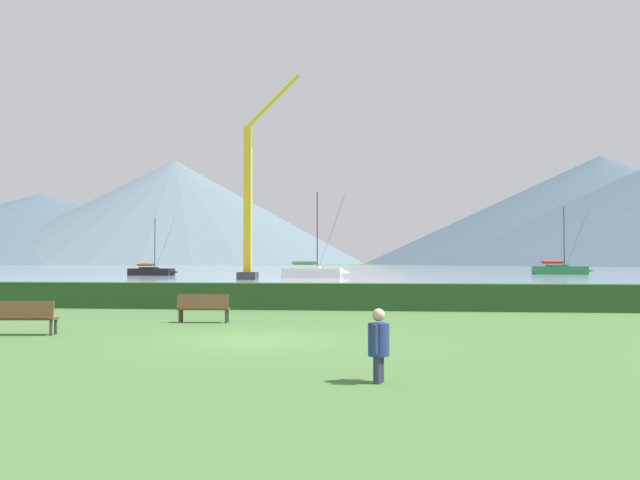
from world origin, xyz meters
TOP-DOWN VIEW (x-y plane):
  - ground_plane at (0.00, 0.00)m, footprint 1000.00×1000.00m
  - harbor_water at (0.00, 137.00)m, footprint 320.00×246.00m
  - hedge_line at (0.00, 11.00)m, footprint 80.00×1.20m
  - sailboat_slip_2 at (27.30, 84.85)m, footprint 8.69×2.97m
  - sailboat_slip_4 at (-29.20, 71.40)m, footprint 7.11×2.89m
  - sailboat_slip_5 at (-6.35, 63.86)m, footprint 8.30×2.88m
  - park_bench_near_path at (-2.74, 4.59)m, footprint 1.73×0.61m
  - park_bench_under_tree at (-6.62, 0.40)m, footprint 1.82×0.66m
  - person_seated_viewer at (3.29, -5.78)m, footprint 0.36×0.56m
  - dock_crane at (-11.97, 53.90)m, footprint 6.62×2.00m
  - distant_hill_west_ridge at (109.13, 348.95)m, footprint 245.90×245.90m
  - distant_hill_central_peak at (-123.74, 363.31)m, footprint 218.88×218.88m
  - distant_hill_east_ridge at (-212.30, 376.52)m, footprint 277.78×277.78m

SIDE VIEW (x-z plane):
  - ground_plane at x=0.00m, z-range 0.00..0.00m
  - harbor_water at x=0.00m, z-range 0.00..0.00m
  - park_bench_near_path at x=-2.74m, z-range 0.06..1.01m
  - park_bench_under_tree at x=-6.62m, z-range 0.06..1.01m
  - hedge_line at x=0.00m, z-range 0.00..1.10m
  - sailboat_slip_4 at x=-29.20m, z-range -3.34..4.49m
  - sailboat_slip_5 at x=-6.35m, z-range -4.47..5.84m
  - person_seated_viewer at x=3.29m, z-range 0.06..1.31m
  - sailboat_slip_2 at x=27.30m, z-range -4.22..5.64m
  - dock_crane at x=-11.97m, z-range -3.46..18.40m
  - distant_hill_east_ridge at x=-212.30m, z-range 0.00..42.55m
  - distant_hill_west_ridge at x=109.13m, z-range 0.00..56.48m
  - distant_hill_central_peak at x=-123.74m, z-range 0.00..59.75m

